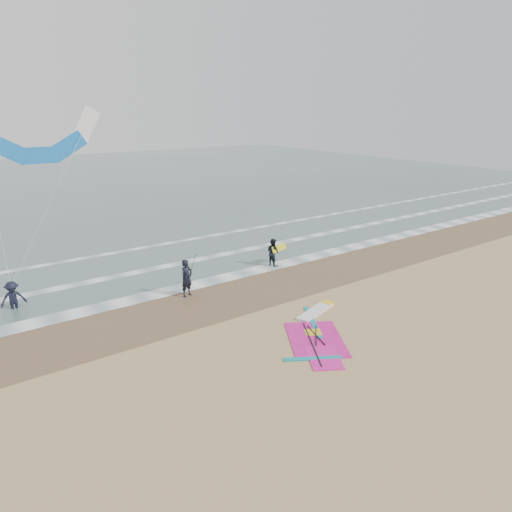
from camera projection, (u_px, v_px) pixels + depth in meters
ground at (328, 332)px, 19.68m from camera, size 120.00×120.00×0.00m
sea_water at (60, 185)px, 56.98m from camera, size 120.00×80.00×0.02m
wet_sand_band at (250, 289)px, 24.34m from camera, size 120.00×5.00×0.01m
foam_waterline at (209, 266)px, 27.79m from camera, size 120.00×9.15×0.02m
windsurf_rig at (317, 331)px, 19.73m from camera, size 5.38×5.10×0.13m
person_standing at (187, 278)px, 23.22m from camera, size 0.82×0.67×1.95m
person_walking at (273, 252)px, 27.80m from camera, size 0.76×0.92×1.71m
person_wading at (12, 292)px, 21.66m from camera, size 1.16×0.67×1.78m
held_pole at (192, 268)px, 23.24m from camera, size 0.17×0.86×1.82m
carried_kiteboard at (279, 248)px, 27.87m from camera, size 1.30×0.51×0.39m
surf_kite at (37, 141)px, 22.96m from camera, size 6.61×2.67×8.19m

